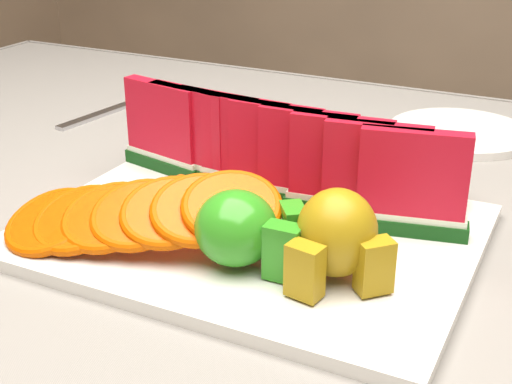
{
  "coord_description": "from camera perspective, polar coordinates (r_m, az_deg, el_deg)",
  "views": [
    {
      "loc": [
        0.29,
        -0.57,
        1.07
      ],
      "look_at": [
        0.03,
        -0.06,
        0.81
      ],
      "focal_mm": 50.0,
      "sensor_mm": 36.0,
      "label": 1
    }
  ],
  "objects": [
    {
      "name": "watermelon_row",
      "position": [
        0.7,
        1.54,
        2.98
      ],
      "size": [
        0.39,
        0.07,
        0.1
      ],
      "color": "#0A3512",
      "rests_on": "platter"
    },
    {
      "name": "orange_fan_front",
      "position": [
        0.62,
        -9.34,
        -1.76
      ],
      "size": [
        0.27,
        0.16,
        0.07
      ],
      "color": "#D94816",
      "rests_on": "platter"
    },
    {
      "name": "platter",
      "position": [
        0.66,
        -0.37,
        -3.26
      ],
      "size": [
        0.4,
        0.3,
        0.01
      ],
      "color": "silver",
      "rests_on": "tablecloth"
    },
    {
      "name": "side_plate",
      "position": [
        0.96,
        15.98,
        4.62
      ],
      "size": [
        0.22,
        0.22,
        0.01
      ],
      "color": "silver",
      "rests_on": "tablecloth"
    },
    {
      "name": "tangerine_segments",
      "position": [
        0.68,
        -1.31,
        -0.86
      ],
      "size": [
        0.18,
        0.06,
        0.02
      ],
      "color": "#FF5B14",
      "rests_on": "platter"
    },
    {
      "name": "table",
      "position": [
        0.76,
        -0.3,
        -8.75
      ],
      "size": [
        1.4,
        0.9,
        0.75
      ],
      "color": "#452A16",
      "rests_on": "ground"
    },
    {
      "name": "orange_fan_back",
      "position": [
        0.75,
        4.12,
        2.45
      ],
      "size": [
        0.34,
        0.12,
        0.05
      ],
      "color": "#D94816",
      "rests_on": "platter"
    },
    {
      "name": "pear_cluster",
      "position": [
        0.56,
        6.51,
        -3.59
      ],
      "size": [
        0.09,
        0.09,
        0.07
      ],
      "color": "#AA8712",
      "rests_on": "platter"
    },
    {
      "name": "fork",
      "position": [
        1.04,
        -11.66,
        6.4
      ],
      "size": [
        0.04,
        0.2,
        0.0
      ],
      "color": "silver",
      "rests_on": "tablecloth"
    },
    {
      "name": "tablecloth",
      "position": [
        0.73,
        -0.31,
        -4.62
      ],
      "size": [
        1.53,
        1.03,
        0.2
      ],
      "color": "gray",
      "rests_on": "table"
    },
    {
      "name": "apple_cluster",
      "position": [
        0.58,
        -0.91,
        -3.07
      ],
      "size": [
        0.11,
        0.09,
        0.06
      ],
      "color": "#338715",
      "rests_on": "platter"
    }
  ]
}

